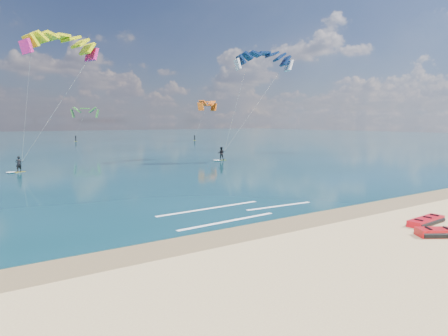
# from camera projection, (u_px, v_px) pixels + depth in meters

# --- Properties ---
(ground) EXTENTS (320.00, 320.00, 0.00)m
(ground) POSITION_uv_depth(u_px,v_px,m) (85.00, 162.00, 50.52)
(ground) COLOR tan
(ground) RESTS_ON ground
(wet_sand_strip) EXTENTS (320.00, 2.40, 0.01)m
(wet_sand_strip) POSITION_uv_depth(u_px,v_px,m) (285.00, 224.00, 20.05)
(wet_sand_strip) COLOR brown
(wet_sand_strip) RESTS_ON ground
(sea) EXTENTS (320.00, 200.00, 0.04)m
(sea) POSITION_uv_depth(u_px,v_px,m) (18.00, 141.00, 103.22)
(sea) COLOR #092D33
(sea) RESTS_ON ground
(packed_kite_left) EXTENTS (2.82, 1.21, 0.37)m
(packed_kite_left) POSITION_uv_depth(u_px,v_px,m) (426.00, 224.00, 20.12)
(packed_kite_left) COLOR red
(packed_kite_left) RESTS_ON ground
(packed_kite_mid) EXTENTS (2.78, 2.34, 0.42)m
(packed_kite_mid) POSITION_uv_depth(u_px,v_px,m) (444.00, 236.00, 18.02)
(packed_kite_mid) COLOR red
(packed_kite_mid) RESTS_ON ground
(kitesurfer_main) EXTENTS (9.34, 7.06, 14.23)m
(kitesurfer_main) POSITION_uv_depth(u_px,v_px,m) (40.00, 98.00, 38.22)
(kitesurfer_main) COLOR yellow
(kitesurfer_main) RESTS_ON sea
(kitesurfer_far) EXTENTS (9.19, 7.51, 14.74)m
(kitesurfer_far) POSITION_uv_depth(u_px,v_px,m) (243.00, 101.00, 50.12)
(kitesurfer_far) COLOR #92BC1C
(kitesurfer_far) RESTS_ON sea
(shoreline_foam) EXTENTS (10.06, 3.63, 0.01)m
(shoreline_foam) POSITION_uv_depth(u_px,v_px,m) (235.00, 212.00, 22.69)
(shoreline_foam) COLOR white
(shoreline_foam) RESTS_ON ground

